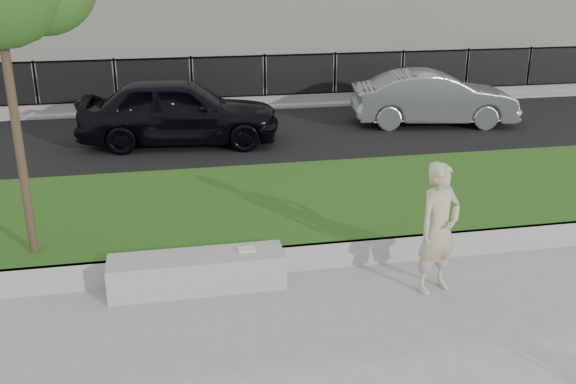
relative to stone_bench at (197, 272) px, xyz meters
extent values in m
plane|color=gray|center=(1.20, -0.80, -0.25)|extent=(90.00, 90.00, 0.00)
cube|color=#12390E|center=(1.20, 2.20, -0.05)|extent=(34.00, 4.00, 0.40)
cube|color=gray|center=(1.20, 0.24, -0.05)|extent=(34.00, 0.08, 0.40)
cube|color=black|center=(1.20, 7.70, -0.23)|extent=(34.00, 7.00, 0.04)
cube|color=gray|center=(1.20, 12.20, -0.19)|extent=(34.00, 3.00, 0.12)
cube|color=slate|center=(1.20, 11.20, -0.01)|extent=(32.00, 0.30, 0.24)
cube|color=black|center=(1.20, 11.20, 0.62)|extent=(32.00, 0.04, 1.50)
cube|color=black|center=(1.20, 11.20, 1.32)|extent=(32.00, 0.05, 0.05)
cube|color=black|center=(1.20, 11.20, 0.12)|extent=(32.00, 0.05, 0.05)
cube|color=gray|center=(0.00, 0.00, 0.00)|extent=(2.40, 0.60, 0.49)
imported|color=#B8B18E|center=(3.19, -0.69, 0.67)|extent=(0.78, 0.64, 1.83)
cube|color=beige|center=(0.69, 0.04, 0.26)|extent=(0.25, 0.19, 0.03)
cylinder|color=#38281C|center=(-2.24, 0.80, 2.70)|extent=(0.12, 0.12, 5.08)
imported|color=black|center=(0.08, 7.40, 0.61)|extent=(4.95, 2.44, 1.62)
imported|color=gray|center=(6.90, 8.02, 0.51)|extent=(4.55, 2.23, 1.43)
camera|label=1|loc=(-0.33, -8.00, 4.05)|focal=40.00mm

